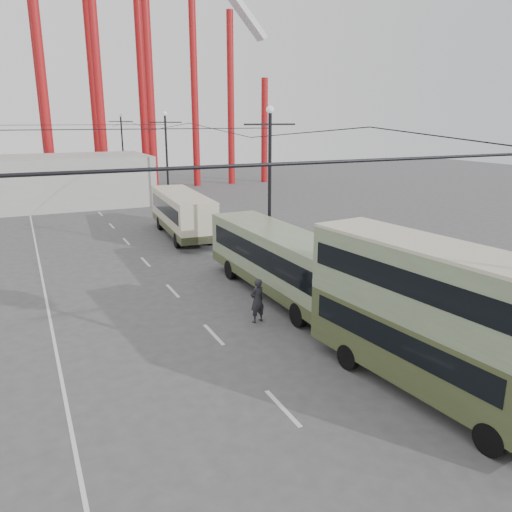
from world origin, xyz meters
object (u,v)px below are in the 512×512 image
double_decker_bus (434,314)px  pedestrian (257,300)px  single_decker_cream (182,212)px  single_decker_green (280,259)px

double_decker_bus → pedestrian: (-2.39, 7.68, -1.77)m
single_decker_cream → pedestrian: (-2.03, -17.38, -0.85)m
double_decker_bus → single_decker_cream: bearing=84.6°
double_decker_bus → single_decker_cream: (-0.36, 25.06, -0.93)m
single_decker_green → pedestrian: bearing=-133.5°
double_decker_bus → single_decker_green: double_decker_bus is taller
double_decker_bus → single_decker_green: size_ratio=0.81×
single_decker_cream → pedestrian: 17.52m
double_decker_bus → single_decker_green: 10.43m
single_decker_green → single_decker_cream: single_decker_green is taller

